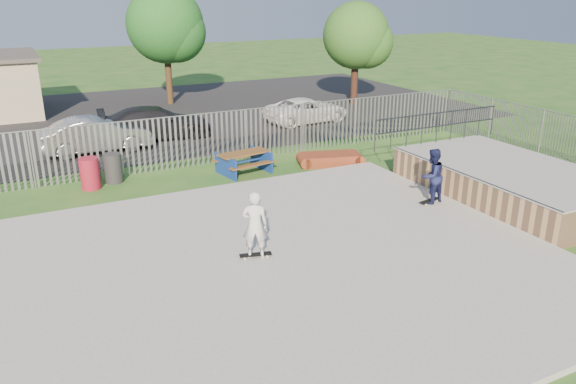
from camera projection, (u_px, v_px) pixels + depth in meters
name	position (u px, v px, depth m)	size (l,w,h in m)	color
ground	(253.00, 273.00, 13.47)	(120.00, 120.00, 0.00)	#24571E
concrete_slab	(253.00, 270.00, 13.45)	(15.00, 12.00, 0.15)	#979792
quarter_pipe	(509.00, 181.00, 18.18)	(5.50, 7.05, 2.19)	tan
fence	(223.00, 175.00, 17.41)	(26.04, 16.02, 2.00)	gray
picnic_table	(244.00, 162.00, 20.70)	(2.10, 1.82, 0.79)	brown
funbox	(330.00, 159.00, 21.77)	(2.33, 1.62, 0.42)	maroon
trash_bin_red	(90.00, 173.00, 19.00)	(0.65, 0.65, 1.08)	maroon
trash_bin_grey	(113.00, 168.00, 19.64)	(0.62, 0.62, 1.04)	#2A292C
parking_lot	(109.00, 119.00, 29.42)	(40.00, 18.00, 0.02)	black
car_silver	(96.00, 135.00, 23.20)	(1.54, 4.42, 1.46)	#ABABB0
car_dark	(156.00, 123.00, 25.36)	(2.02, 4.96, 1.44)	black
car_white	(307.00, 110.00, 28.51)	(2.04, 4.43, 1.23)	white
tree_mid	(165.00, 25.00, 31.85)	(4.36, 4.36, 6.73)	#46301C
tree_right	(356.00, 36.00, 31.96)	(3.79, 3.79, 5.84)	#382016
skateboard_a	(430.00, 201.00, 17.49)	(0.82, 0.36, 0.08)	black
skateboard_b	(256.00, 255.00, 13.93)	(0.82, 0.40, 0.08)	black
skater_navy	(432.00, 176.00, 17.21)	(0.84, 0.66, 1.73)	#151A42
skater_white	(255.00, 225.00, 13.65)	(0.63, 0.41, 1.73)	silver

